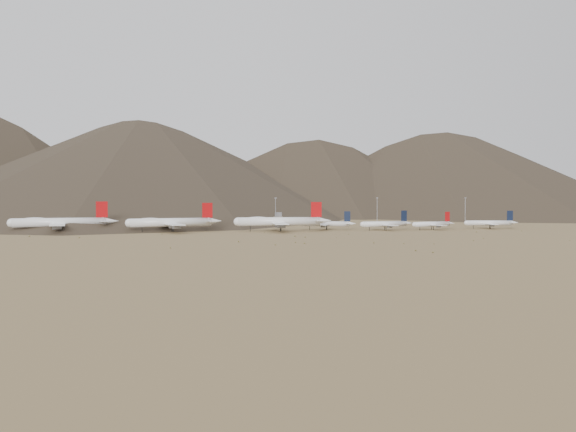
{
  "coord_description": "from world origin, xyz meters",
  "views": [
    {
      "loc": [
        -41.77,
        -466.56,
        27.39
      ],
      "look_at": [
        26.76,
        30.0,
        11.52
      ],
      "focal_mm": 40.0,
      "sensor_mm": 36.0,
      "label": 1
    }
  ],
  "objects": [
    {
      "name": "mast_west",
      "position": [
        -60.5,
        127.72,
        14.2
      ],
      "size": [
        2.0,
        0.6,
        25.7
      ],
      "color": "gray",
      "rests_on": "ground"
    },
    {
      "name": "mast_east",
      "position": [
        132.11,
        148.48,
        14.2
      ],
      "size": [
        2.0,
        0.6,
        25.7
      ],
      "color": "gray",
      "rests_on": "ground"
    },
    {
      "name": "control_tower",
      "position": [
        30.0,
        120.0,
        5.32
      ],
      "size": [
        8.0,
        8.0,
        12.0
      ],
      "color": "tan",
      "rests_on": "ground"
    },
    {
      "name": "narrowbody_b",
      "position": [
        104.48,
        25.5,
        5.04
      ],
      "size": [
        46.15,
        34.05,
        15.54
      ],
      "rotation": [
        0.0,
        0.0,
        0.25
      ],
      "color": "white",
      "rests_on": "ground"
    },
    {
      "name": "widebody_east",
      "position": [
        18.79,
        20.31,
        7.77
      ],
      "size": [
        75.83,
        57.92,
        22.52
      ],
      "rotation": [
        0.0,
        0.0,
        0.0
      ],
      "color": "white",
      "rests_on": "ground"
    },
    {
      "name": "narrowbody_d",
      "position": [
        196.92,
        35.51,
        4.87
      ],
      "size": [
        45.38,
        32.83,
        15.0
      ],
      "rotation": [
        0.0,
        0.0,
        -0.11
      ],
      "color": "white",
      "rests_on": "ground"
    },
    {
      "name": "widebody_centre",
      "position": [
        -62.82,
        19.83,
        7.57
      ],
      "size": [
        71.81,
        56.89,
        21.95
      ],
      "rotation": [
        0.0,
        0.0,
        0.29
      ],
      "color": "white",
      "rests_on": "ground"
    },
    {
      "name": "mast_centre",
      "position": [
        26.73,
        112.91,
        14.2
      ],
      "size": [
        2.0,
        0.6,
        25.7
      ],
      "color": "gray",
      "rests_on": "ground"
    },
    {
      "name": "mast_far_east",
      "position": [
        211.14,
        119.71,
        14.2
      ],
      "size": [
        2.0,
        0.6,
        25.7
      ],
      "color": "gray",
      "rests_on": "ground"
    },
    {
      "name": "narrowbody_c",
      "position": [
        144.22,
        27.54,
        4.64
      ],
      "size": [
        41.1,
        30.83,
        14.29
      ],
      "rotation": [
        0.0,
        0.0,
        0.37
      ],
      "color": "white",
      "rests_on": "ground"
    },
    {
      "name": "desert_scrub",
      "position": [
        -12.21,
        -75.24,
        0.32
      ],
      "size": [
        405.82,
        176.61,
        0.88
      ],
      "color": "olive",
      "rests_on": "ground"
    },
    {
      "name": "mast_far_west",
      "position": [
        -163.18,
        127.63,
        14.2
      ],
      "size": [
        2.0,
        0.6,
        25.7
      ],
      "color": "gray",
      "rests_on": "ground"
    },
    {
      "name": "ground",
      "position": [
        0.0,
        0.0,
        0.0
      ],
      "size": [
        3000.0,
        3000.0,
        0.0
      ],
      "primitive_type": "plane",
      "color": "#94754C",
      "rests_on": "ground"
    },
    {
      "name": "mountain_ridge",
      "position": [
        0.0,
        900.0,
        150.0
      ],
      "size": [
        4400.0,
        1000.0,
        300.0
      ],
      "color": "#443728",
      "rests_on": "ground"
    },
    {
      "name": "narrowbody_a",
      "position": [
        59.78,
        38.8,
        4.85
      ],
      "size": [
        43.45,
        32.44,
        14.96
      ],
      "rotation": [
        0.0,
        0.0,
        -0.34
      ],
      "color": "white",
      "rests_on": "ground"
    },
    {
      "name": "widebody_west",
      "position": [
        -143.06,
        20.1,
        7.96
      ],
      "size": [
        76.93,
        60.23,
        23.09
      ],
      "rotation": [
        0.0,
        0.0,
        0.19
      ],
      "color": "white",
      "rests_on": "ground"
    }
  ]
}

